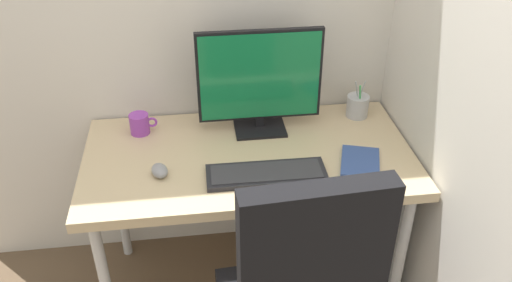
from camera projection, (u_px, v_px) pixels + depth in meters
name	position (u px, v px, depth m)	size (l,w,h in m)	color
ground_plane	(250.00, 282.00, 2.57)	(8.00, 8.00, 0.00)	brown
wall_side_right	(465.00, 2.00, 1.73)	(0.04, 1.95, 2.80)	silver
desk	(249.00, 166.00, 2.20)	(1.32, 0.70, 0.75)	#D1B78C
filing_cabinet	(342.00, 222.00, 2.45)	(0.37, 0.48, 0.63)	silver
monitor	(260.00, 80.00, 2.20)	(0.52, 0.17, 0.45)	black
keyboard	(266.00, 174.00, 2.02)	(0.46, 0.16, 0.02)	black
mouse	(160.00, 171.00, 2.02)	(0.06, 0.09, 0.04)	gray
pen_holder	(358.00, 106.00, 2.39)	(0.10, 0.10, 0.17)	#B2B5BA
notebook	(360.00, 162.00, 2.09)	(0.15, 0.21, 0.02)	#334C8C
coffee_mug	(140.00, 124.00, 2.27)	(0.12, 0.08, 0.09)	purple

